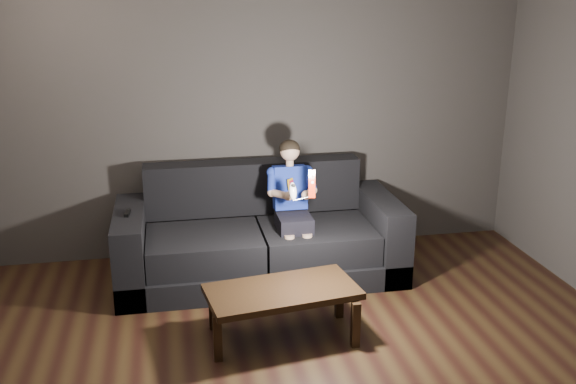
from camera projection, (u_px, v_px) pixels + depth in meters
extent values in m
cube|color=#3E3A36|center=(252.00, 109.00, 5.77)|extent=(5.00, 0.04, 2.70)
cube|color=black|center=(260.00, 264.00, 5.55)|extent=(2.39, 1.03, 0.21)
cube|color=black|center=(204.00, 249.00, 5.30)|extent=(0.94, 0.73, 0.25)
cube|color=black|center=(317.00, 241.00, 5.47)|extent=(0.94, 0.73, 0.25)
cube|color=black|center=(253.00, 186.00, 5.75)|extent=(1.91, 0.24, 0.47)
cube|color=black|center=(131.00, 249.00, 5.30)|extent=(0.24, 1.03, 0.65)
cube|color=black|center=(380.00, 232.00, 5.68)|extent=(0.24, 1.03, 0.65)
cube|color=black|center=(294.00, 222.00, 5.36)|extent=(0.28, 0.35, 0.13)
cube|color=#1C168E|center=(290.00, 187.00, 5.45)|extent=(0.28, 0.20, 0.39)
cube|color=gold|center=(292.00, 184.00, 5.36)|extent=(0.08, 0.08, 0.09)
cube|color=#B61932|center=(292.00, 184.00, 5.36)|extent=(0.06, 0.06, 0.06)
cylinder|color=tan|center=(290.00, 163.00, 5.39)|extent=(0.06, 0.06, 0.06)
sphere|color=tan|center=(290.00, 151.00, 5.36)|extent=(0.17, 0.17, 0.17)
ellipsoid|color=black|center=(290.00, 148.00, 5.36)|extent=(0.18, 0.18, 0.15)
cylinder|color=#1C168E|center=(271.00, 183.00, 5.35)|extent=(0.07, 0.21, 0.18)
cylinder|color=#1C168E|center=(311.00, 180.00, 5.41)|extent=(0.07, 0.21, 0.18)
cylinder|color=tan|center=(280.00, 192.00, 5.23)|extent=(0.13, 0.22, 0.10)
cylinder|color=tan|center=(310.00, 190.00, 5.27)|extent=(0.13, 0.22, 0.10)
sphere|color=tan|center=(288.00, 196.00, 5.16)|extent=(0.08, 0.08, 0.08)
sphere|color=tan|center=(306.00, 195.00, 5.19)|extent=(0.08, 0.08, 0.08)
cylinder|color=tan|center=(289.00, 254.00, 5.23)|extent=(0.08, 0.08, 0.31)
cylinder|color=tan|center=(307.00, 252.00, 5.26)|extent=(0.08, 0.08, 0.31)
cube|color=red|center=(312.00, 184.00, 4.95)|extent=(0.06, 0.09, 0.22)
cube|color=#6A1700|center=(313.00, 177.00, 4.91)|extent=(0.04, 0.02, 0.03)
cylinder|color=white|center=(312.00, 186.00, 4.94)|extent=(0.02, 0.01, 0.02)
ellipsoid|color=white|center=(293.00, 191.00, 4.95)|extent=(0.07, 0.10, 0.15)
cylinder|color=black|center=(294.00, 186.00, 4.90)|extent=(0.03, 0.01, 0.03)
cube|color=black|center=(127.00, 213.00, 5.14)|extent=(0.05, 0.15, 0.03)
cube|color=black|center=(128.00, 209.00, 5.18)|extent=(0.02, 0.02, 0.00)
cube|color=black|center=(282.00, 292.00, 4.49)|extent=(1.11, 0.67, 0.05)
cube|color=black|center=(218.00, 338.00, 4.26)|extent=(0.06, 0.06, 0.33)
cube|color=black|center=(356.00, 324.00, 4.43)|extent=(0.06, 0.06, 0.33)
cube|color=black|center=(213.00, 308.00, 4.66)|extent=(0.06, 0.06, 0.33)
cube|color=black|center=(339.00, 297.00, 4.83)|extent=(0.06, 0.06, 0.33)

